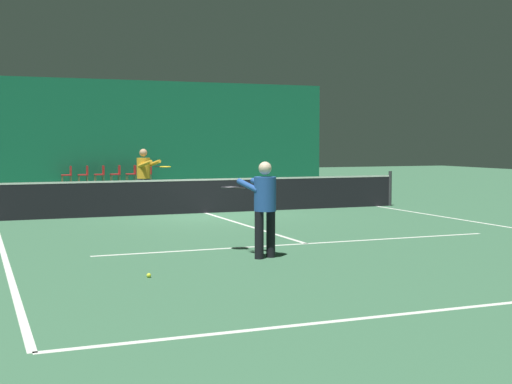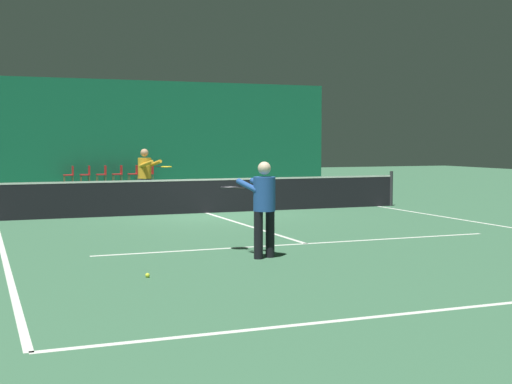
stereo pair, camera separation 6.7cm
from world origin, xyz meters
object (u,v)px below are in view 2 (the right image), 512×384
Objects in this scene: courtside_chair_0 at (70,174)px; courtside_chair_3 at (119,173)px; player_near at (263,202)px; player_far at (146,173)px; courtside_chair_4 at (134,173)px; courtside_chair_1 at (87,173)px; tennis_net at (206,195)px; tennis_ball at (148,275)px; courtside_chair_2 at (103,173)px; courtside_chair_5 at (150,172)px.

courtside_chair_0 is 1.00× the size of courtside_chair_3.
player_far reaches higher than player_near.
player_far is 2.09× the size of courtside_chair_0.
courtside_chair_1 is at bearing -90.00° from courtside_chair_4.
courtside_chair_1 is at bearing -18.24° from player_near.
courtside_chair_0 is 1.00× the size of courtside_chair_4.
tennis_net is 14.29× the size of courtside_chair_3.
courtside_chair_2 is at bearing 82.08° from tennis_ball.
player_far reaches higher than courtside_chair_2.
courtside_chair_0 is at bearing 85.66° from tennis_ball.
player_near reaches higher than courtside_chair_0.
courtside_chair_5 is at bearing 90.00° from courtside_chair_4.
courtside_chair_5 is (1.51, 0.00, 0.00)m from courtside_chair_3.
courtside_chair_0 is at bearing -90.00° from courtside_chair_1.
player_far is 2.09× the size of courtside_chair_3.
courtside_chair_0 is at bearing -16.35° from player_near.
courtside_chair_1 is (0.08, 12.82, -0.54)m from player_far.
player_near is 1.95× the size of courtside_chair_1.
courtside_chair_3 is (0.76, 0.00, 0.00)m from courtside_chair_2.
tennis_net reaches higher than courtside_chair_2.
player_near is 1.95× the size of courtside_chair_2.
courtside_chair_3 is at bearing 80.32° from tennis_ball.
courtside_chair_0 is at bearing -90.00° from courtside_chair_3.
courtside_chair_0 is 12.73× the size of tennis_ball.
courtside_chair_0 is 2.27m from courtside_chair_3.
courtside_chair_4 is at bearing 90.00° from courtside_chair_0.
tennis_net is 14.29× the size of courtside_chair_2.
tennis_net is 15.40m from courtside_chair_5.
courtside_chair_0 and courtside_chair_5 have the same top height.
courtside_chair_4 is 24.41m from tennis_ball.
courtside_chair_0 is 1.51m from courtside_chair_2.
courtside_chair_2 reaches higher than tennis_ball.
courtside_chair_3 is at bearing -22.01° from player_near.
player_near is at bearing -26.80° from player_far.
courtside_chair_2 is 1.51m from courtside_chair_4.
tennis_net is at bearing -1.70° from courtside_chair_3.
courtside_chair_1 is 1.00× the size of courtside_chair_5.
courtside_chair_4 is 0.76m from courtside_chair_5.
courtside_chair_3 is (2.27, 0.00, 0.00)m from courtside_chair_0.
player_near is 10.08m from player_far.
tennis_ball is at bearing -7.92° from courtside_chair_2.
courtside_chair_3 is 0.76m from courtside_chair_4.
tennis_net reaches higher than courtside_chair_4.
courtside_chair_0 is 0.76m from courtside_chair_1.
tennis_ball is (-5.59, -23.93, -0.45)m from courtside_chair_5.
player_far is at bearing -3.74° from courtside_chair_2.
player_far is 2.09× the size of courtside_chair_1.
player_near is 1.95× the size of courtside_chair_3.
tennis_net is 15.28m from courtside_chair_3.
courtside_chair_0 is 3.02m from courtside_chair_4.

